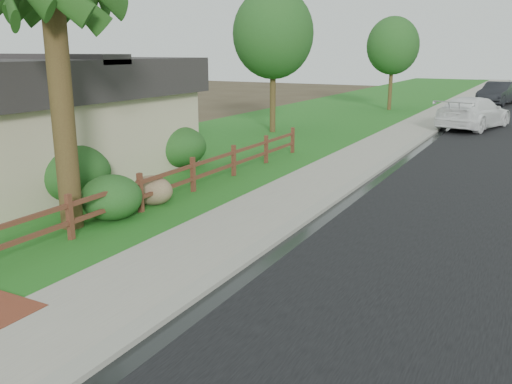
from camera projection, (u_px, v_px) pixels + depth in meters
The scene contains 16 objects.
ground at pixel (105, 337), 8.12m from camera, with size 120.00×120.00×0.00m, color #3C3020.
curb at pixel (464, 111), 37.80m from camera, with size 0.40×90.00×0.12m, color gray.
wet_gutter at pixel (469, 112), 37.65m from camera, with size 0.50×90.00×0.00m, color black.
sidewalk at pixel (444, 110), 38.39m from camera, with size 2.20×90.00×0.10m, color gray.
grass_strip at pixel (417, 109), 39.26m from camera, with size 1.60×90.00×0.06m, color #215B1A.
lawn_near at pixel (348, 106), 41.63m from camera, with size 9.00×90.00×0.04m, color #215B1A.
ranch_fence at pixel (168, 182), 15.06m from camera, with size 0.12×16.92×1.10m.
house at pixel (3, 113), 18.57m from camera, with size 10.60×9.60×4.05m.
white_suv at pixel (473, 113), 29.30m from camera, with size 2.41×5.92×1.72m, color white.
dark_car_far at pixel (498, 93), 42.31m from camera, with size 1.85×5.31×1.75m, color black.
boulder at pixel (152, 190), 14.95m from camera, with size 1.24×0.93×0.82m, color brown.
shrub_a at pixel (111, 198), 13.60m from camera, with size 1.53×1.53×1.15m, color #214A1A.
shrub_b at pixel (69, 173), 15.32m from camera, with size 2.30×2.30×1.61m, color #214A1A.
shrub_d at pixel (176, 146), 19.75m from camera, with size 2.21×2.21×1.51m, color #214A1A.
tree_near_left at pixel (273, 34), 26.95m from camera, with size 4.05×4.05×7.18m.
tree_mid_left at pixel (393, 46), 37.54m from camera, with size 3.60×3.60×6.44m.
Camera 1 is at (5.44, -5.37, 4.16)m, focal length 38.00 mm.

